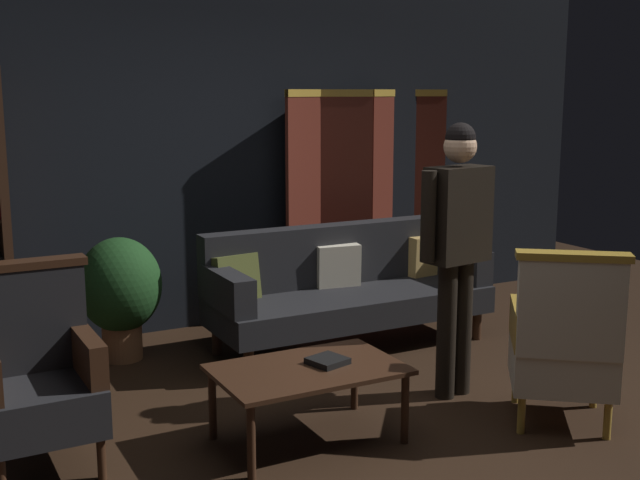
{
  "coord_description": "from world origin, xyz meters",
  "views": [
    {
      "loc": [
        -2.34,
        -3.63,
        1.88
      ],
      "look_at": [
        0.0,
        0.8,
        0.95
      ],
      "focal_mm": 44.94,
      "sensor_mm": 36.0,
      "label": 1
    }
  ],
  "objects_px": {
    "standing_figure": "(457,235)",
    "book_black_cloth": "(328,361)",
    "folding_screen": "(365,196)",
    "potted_plant": "(120,290)",
    "armchair_gilt_accent": "(564,342)",
    "velvet_couch": "(344,285)",
    "armchair_wing_left": "(37,374)",
    "coffee_table": "(308,375)"
  },
  "relations": [
    {
      "from": "armchair_wing_left",
      "to": "standing_figure",
      "type": "xyz_separation_m",
      "value": [
        2.45,
        -0.19,
        0.54
      ]
    },
    {
      "from": "book_black_cloth",
      "to": "coffee_table",
      "type": "bearing_deg",
      "value": -179.32
    },
    {
      "from": "folding_screen",
      "to": "coffee_table",
      "type": "bearing_deg",
      "value": -127.05
    },
    {
      "from": "armchair_wing_left",
      "to": "potted_plant",
      "type": "height_order",
      "value": "armchair_wing_left"
    },
    {
      "from": "armchair_gilt_accent",
      "to": "book_black_cloth",
      "type": "relative_size",
      "value": 5.63
    },
    {
      "from": "coffee_table",
      "to": "book_black_cloth",
      "type": "xyz_separation_m",
      "value": [
        0.12,
        0.0,
        0.06
      ]
    },
    {
      "from": "book_black_cloth",
      "to": "armchair_wing_left",
      "type": "bearing_deg",
      "value": 165.73
    },
    {
      "from": "folding_screen",
      "to": "book_black_cloth",
      "type": "distance_m",
      "value": 2.86
    },
    {
      "from": "armchair_wing_left",
      "to": "standing_figure",
      "type": "relative_size",
      "value": 0.61
    },
    {
      "from": "armchair_wing_left",
      "to": "book_black_cloth",
      "type": "height_order",
      "value": "armchair_wing_left"
    },
    {
      "from": "velvet_couch",
      "to": "potted_plant",
      "type": "distance_m",
      "value": 1.64
    },
    {
      "from": "book_black_cloth",
      "to": "armchair_gilt_accent",
      "type": "bearing_deg",
      "value": -20.95
    },
    {
      "from": "folding_screen",
      "to": "potted_plant",
      "type": "xyz_separation_m",
      "value": [
        -2.29,
        -0.46,
        -0.48
      ]
    },
    {
      "from": "armchair_wing_left",
      "to": "book_black_cloth",
      "type": "relative_size",
      "value": 5.63
    },
    {
      "from": "standing_figure",
      "to": "book_black_cloth",
      "type": "distance_m",
      "value": 1.17
    },
    {
      "from": "potted_plant",
      "to": "armchair_wing_left",
      "type": "bearing_deg",
      "value": -118.11
    },
    {
      "from": "armchair_gilt_accent",
      "to": "potted_plant",
      "type": "bearing_deg",
      "value": 129.84
    },
    {
      "from": "folding_screen",
      "to": "armchair_gilt_accent",
      "type": "height_order",
      "value": "folding_screen"
    },
    {
      "from": "coffee_table",
      "to": "velvet_couch",
      "type": "bearing_deg",
      "value": 54.12
    },
    {
      "from": "armchair_gilt_accent",
      "to": "book_black_cloth",
      "type": "bearing_deg",
      "value": 159.05
    },
    {
      "from": "potted_plant",
      "to": "standing_figure",
      "type": "bearing_deg",
      "value": -44.78
    },
    {
      "from": "standing_figure",
      "to": "potted_plant",
      "type": "height_order",
      "value": "standing_figure"
    },
    {
      "from": "velvet_couch",
      "to": "armchair_wing_left",
      "type": "distance_m",
      "value": 2.59
    },
    {
      "from": "armchair_wing_left",
      "to": "folding_screen",
      "type": "bearing_deg",
      "value": 32.11
    },
    {
      "from": "velvet_couch",
      "to": "coffee_table",
      "type": "height_order",
      "value": "velvet_couch"
    },
    {
      "from": "armchair_gilt_accent",
      "to": "book_black_cloth",
      "type": "distance_m",
      "value": 1.35
    },
    {
      "from": "coffee_table",
      "to": "armchair_wing_left",
      "type": "height_order",
      "value": "armchair_wing_left"
    },
    {
      "from": "armchair_gilt_accent",
      "to": "armchair_wing_left",
      "type": "xyz_separation_m",
      "value": [
        -2.71,
        0.85,
        0.0
      ]
    },
    {
      "from": "armchair_gilt_accent",
      "to": "standing_figure",
      "type": "bearing_deg",
      "value": 111.79
    },
    {
      "from": "potted_plant",
      "to": "velvet_couch",
      "type": "bearing_deg",
      "value": -14.52
    },
    {
      "from": "coffee_table",
      "to": "armchair_gilt_accent",
      "type": "xyz_separation_m",
      "value": [
        1.38,
        -0.48,
        0.12
      ]
    },
    {
      "from": "velvet_couch",
      "to": "coffee_table",
      "type": "xyz_separation_m",
      "value": [
        -1.03,
        -1.42,
        -0.08
      ]
    },
    {
      "from": "velvet_couch",
      "to": "potted_plant",
      "type": "bearing_deg",
      "value": 165.48
    },
    {
      "from": "coffee_table",
      "to": "standing_figure",
      "type": "height_order",
      "value": "standing_figure"
    },
    {
      "from": "folding_screen",
      "to": "velvet_couch",
      "type": "distance_m",
      "value": 1.24
    },
    {
      "from": "velvet_couch",
      "to": "standing_figure",
      "type": "distance_m",
      "value": 1.37
    },
    {
      "from": "armchair_wing_left",
      "to": "potted_plant",
      "type": "bearing_deg",
      "value": 61.89
    },
    {
      "from": "standing_figure",
      "to": "book_black_cloth",
      "type": "bearing_deg",
      "value": -169.77
    },
    {
      "from": "standing_figure",
      "to": "book_black_cloth",
      "type": "height_order",
      "value": "standing_figure"
    },
    {
      "from": "armchair_wing_left",
      "to": "standing_figure",
      "type": "distance_m",
      "value": 2.51
    },
    {
      "from": "standing_figure",
      "to": "velvet_couch",
      "type": "bearing_deg",
      "value": 93.87
    },
    {
      "from": "armchair_gilt_accent",
      "to": "armchair_wing_left",
      "type": "relative_size",
      "value": 1.0
    }
  ]
}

